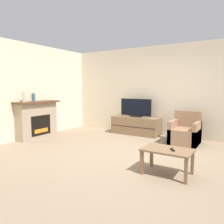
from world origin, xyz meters
name	(u,v)px	position (x,y,z in m)	size (l,w,h in m)	color
ground_plane	(134,156)	(0.00, 0.00, 0.00)	(24.00, 24.00, 0.00)	#89755B
wall_back	(169,91)	(0.00, 2.30, 1.35)	(12.00, 0.06, 2.70)	beige
wall_left	(30,91)	(-3.34, 0.00, 1.35)	(0.06, 12.00, 2.70)	beige
fireplace	(37,119)	(-3.13, 0.03, 0.54)	(0.47, 1.33, 1.07)	tan
mantel_vase_left	(24,96)	(-3.11, -0.36, 1.21)	(0.09, 0.09, 0.31)	beige
mantel_vase_centre_left	(33,97)	(-3.11, -0.07, 1.18)	(0.10, 0.10, 0.24)	#385670
tv_stand	(136,126)	(-0.93, 1.99, 0.27)	(1.49, 0.50, 0.55)	brown
tv	(136,109)	(-0.93, 1.99, 0.81)	(1.02, 0.18, 0.56)	black
armchair	(185,133)	(0.66, 1.65, 0.28)	(0.70, 0.76, 0.84)	#937051
coffee_table	(167,153)	(0.91, -0.58, 0.37)	(0.81, 0.52, 0.43)	brown
remote	(172,150)	(1.00, -0.60, 0.44)	(0.11, 0.15, 0.02)	black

